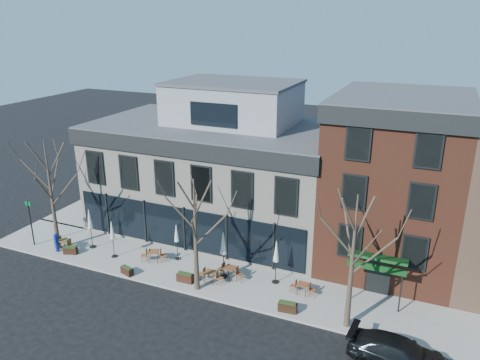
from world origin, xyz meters
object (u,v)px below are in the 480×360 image
at_px(call_box, 56,242).
at_px(umbrella_0, 90,221).
at_px(parked_sedan, 399,354).
at_px(cafe_set_0, 64,244).

height_order(call_box, umbrella_0, umbrella_0).
distance_m(call_box, umbrella_0, 2.71).
xyz_separation_m(parked_sedan, cafe_set_0, (-22.75, 2.59, -0.07)).
distance_m(cafe_set_0, umbrella_0, 2.45).
bearing_deg(parked_sedan, call_box, 89.44).
xyz_separation_m(cafe_set_0, umbrella_0, (1.53, 1.08, 1.58)).
relative_size(cafe_set_0, umbrella_0, 0.61).
xyz_separation_m(parked_sedan, umbrella_0, (-21.22, 3.67, 1.51)).
distance_m(parked_sedan, umbrella_0, 21.59).
height_order(parked_sedan, umbrella_0, umbrella_0).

